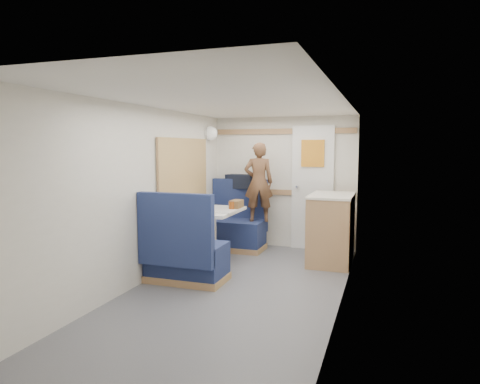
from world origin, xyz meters
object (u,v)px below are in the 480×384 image
at_px(person, 259,182).
at_px(tray, 225,211).
at_px(tumbler_left, 185,209).
at_px(pepper_grinder, 212,205).
at_px(bench_near, 185,257).
at_px(wine_glass, 206,202).
at_px(beer_glass, 231,206).
at_px(duffel_bag, 241,181).
at_px(salt_grinder, 213,207).
at_px(galley_counter, 331,228).
at_px(orange_fruit, 211,208).
at_px(dome_light, 211,133).
at_px(dinette_table, 214,221).
at_px(bench_far, 235,229).
at_px(bread_loaf, 236,204).
at_px(cheese_block, 209,209).

distance_m(person, tray, 1.04).
relative_size(tumbler_left, pepper_grinder, 1.12).
xyz_separation_m(bench_near, person, (0.37, 1.70, 0.73)).
relative_size(person, tumbler_left, 11.41).
height_order(wine_glass, tumbler_left, wine_glass).
distance_m(tray, beer_glass, 0.22).
relative_size(person, duffel_bag, 2.56).
xyz_separation_m(bench_near, salt_grinder, (0.01, 0.82, 0.47)).
relative_size(galley_counter, tumbler_left, 9.05).
bearing_deg(orange_fruit, dome_light, 112.90).
bearing_deg(pepper_grinder, beer_glass, -2.95).
distance_m(tray, tumbler_left, 0.50).
bearing_deg(tray, salt_grinder, 154.88).
distance_m(dinette_table, tumbler_left, 0.48).
height_order(bench_near, orange_fruit, bench_near).
bearing_deg(dome_light, person, -0.81).
relative_size(bench_far, beer_glass, 9.79).
relative_size(dinette_table, salt_grinder, 9.66).
xyz_separation_m(pepper_grinder, bread_loaf, (0.28, 0.18, 0.01)).
relative_size(beer_glass, pepper_grinder, 1.18).
xyz_separation_m(cheese_block, beer_glass, (0.21, 0.25, 0.02)).
xyz_separation_m(bench_far, beer_glass, (0.23, -0.79, 0.47)).
distance_m(galley_counter, cheese_block, 1.65).
height_order(person, orange_fruit, person).
xyz_separation_m(person, duffel_bag, (-0.37, 0.28, -0.02)).
xyz_separation_m(galley_counter, pepper_grinder, (-1.53, -0.46, 0.30)).
distance_m(orange_fruit, tumbler_left, 0.32).
bearing_deg(salt_grinder, dome_light, 114.27).
height_order(orange_fruit, wine_glass, wine_glass).
xyz_separation_m(bench_near, bread_loaf, (0.23, 1.13, 0.47)).
bearing_deg(wine_glass, salt_grinder, 77.18).
distance_m(galley_counter, tray, 1.45).
relative_size(bench_near, person, 0.90).
bearing_deg(bench_near, dome_light, 102.82).
xyz_separation_m(tray, pepper_grinder, (-0.27, 0.23, 0.04)).
bearing_deg(bench_far, orange_fruit, -86.37).
bearing_deg(wine_glass, bench_near, -88.14).
height_order(wine_glass, beer_glass, wine_glass).
bearing_deg(orange_fruit, person, 74.41).
height_order(bench_near, dome_light, dome_light).
relative_size(wine_glass, pepper_grinder, 1.85).
relative_size(dinette_table, orange_fruit, 13.38).
height_order(duffel_bag, beer_glass, duffel_bag).
height_order(bench_near, cheese_block, bench_near).
xyz_separation_m(wine_glass, pepper_grinder, (-0.04, 0.29, -0.08)).
bearing_deg(duffel_bag, wine_glass, -80.03).
relative_size(dome_light, orange_fruit, 2.91).
distance_m(wine_glass, pepper_grinder, 0.30).
height_order(tray, salt_grinder, salt_grinder).
bearing_deg(dome_light, bench_near, -77.18).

